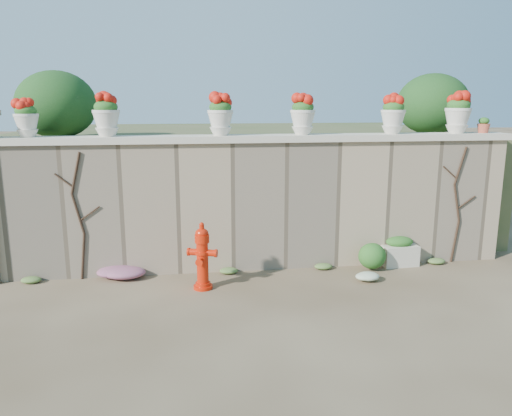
{
  "coord_description": "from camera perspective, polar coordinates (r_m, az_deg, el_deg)",
  "views": [
    {
      "loc": [
        -1.09,
        -5.79,
        2.62
      ],
      "look_at": [
        -0.09,
        1.4,
        1.05
      ],
      "focal_mm": 35.0,
      "sensor_mm": 36.0,
      "label": 1
    }
  ],
  "objects": [
    {
      "name": "ground",
      "position": [
        6.44,
        2.57,
        -11.79
      ],
      "size": [
        80.0,
        80.0,
        0.0
      ],
      "primitive_type": "plane",
      "color": "#4B3925",
      "rests_on": "ground"
    },
    {
      "name": "stone_wall",
      "position": [
        7.83,
        0.25,
        0.28
      ],
      "size": [
        8.0,
        0.4,
        2.0
      ],
      "primitive_type": "cube",
      "color": "gray",
      "rests_on": "ground"
    },
    {
      "name": "wall_cap",
      "position": [
        7.68,
        0.26,
        7.96
      ],
      "size": [
        8.1,
        0.52,
        0.1
      ],
      "primitive_type": "cube",
      "color": "beige",
      "rests_on": "stone_wall"
    },
    {
      "name": "raised_fill",
      "position": [
        10.96,
        -2.13,
        3.71
      ],
      "size": [
        9.0,
        6.0,
        2.0
      ],
      "primitive_type": "cube",
      "color": "#384C23",
      "rests_on": "ground"
    },
    {
      "name": "back_shrub_left",
      "position": [
        9.04,
        -21.84,
        10.92
      ],
      "size": [
        1.3,
        1.3,
        1.1
      ],
      "primitive_type": "ellipsoid",
      "color": "#143814",
      "rests_on": "raised_fill"
    },
    {
      "name": "back_shrub_right",
      "position": [
        9.87,
        19.53,
        11.13
      ],
      "size": [
        1.3,
        1.3,
        1.1
      ],
      "primitive_type": "ellipsoid",
      "color": "#143814",
      "rests_on": "raised_fill"
    },
    {
      "name": "vine_left",
      "position": [
        7.71,
        -19.58,
        -0.7
      ],
      "size": [
        0.6,
        0.04,
        1.91
      ],
      "color": "black",
      "rests_on": "ground"
    },
    {
      "name": "vine_right",
      "position": [
        8.69,
        22.04,
        0.51
      ],
      "size": [
        0.6,
        0.04,
        1.91
      ],
      "color": "black",
      "rests_on": "ground"
    },
    {
      "name": "fire_hydrant",
      "position": [
        7.06,
        -6.15,
        -5.47
      ],
      "size": [
        0.42,
        0.3,
        0.96
      ],
      "rotation": [
        0.0,
        0.0,
        -0.32
      ],
      "color": "red",
      "rests_on": "ground"
    },
    {
      "name": "planter_box",
      "position": [
        8.42,
        16.01,
        -4.83
      ],
      "size": [
        0.59,
        0.37,
        0.48
      ],
      "rotation": [
        0.0,
        0.0,
        0.07
      ],
      "color": "beige",
      "rests_on": "ground"
    },
    {
      "name": "green_shrub",
      "position": [
        8.09,
        13.56,
        -5.05
      ],
      "size": [
        0.56,
        0.51,
        0.53
      ],
      "primitive_type": "ellipsoid",
      "color": "#1E5119",
      "rests_on": "ground"
    },
    {
      "name": "magenta_clump",
      "position": [
        7.82,
        -15.09,
        -6.94
      ],
      "size": [
        0.82,
        0.55,
        0.22
      ],
      "primitive_type": "ellipsoid",
      "color": "#C42797",
      "rests_on": "ground"
    },
    {
      "name": "white_flowers",
      "position": [
        7.61,
        12.5,
        -7.51
      ],
      "size": [
        0.49,
        0.39,
        0.18
      ],
      "primitive_type": "ellipsoid",
      "color": "white",
      "rests_on": "ground"
    },
    {
      "name": "urn_pot_0",
      "position": [
        7.92,
        -24.77,
        9.28
      ],
      "size": [
        0.34,
        0.34,
        0.54
      ],
      "color": "beige",
      "rests_on": "wall_cap"
    },
    {
      "name": "urn_pot_1",
      "position": [
        7.67,
        -16.74,
        10.11
      ],
      "size": [
        0.39,
        0.39,
        0.62
      ],
      "color": "beige",
      "rests_on": "wall_cap"
    },
    {
      "name": "urn_pot_2",
      "position": [
        7.61,
        -4.09,
        10.54
      ],
      "size": [
        0.39,
        0.39,
        0.61
      ],
      "color": "beige",
      "rests_on": "wall_cap"
    },
    {
      "name": "urn_pot_3",
      "position": [
        7.79,
        5.36,
        10.55
      ],
      "size": [
        0.39,
        0.39,
        0.61
      ],
      "color": "beige",
      "rests_on": "wall_cap"
    },
    {
      "name": "urn_pot_4",
      "position": [
        8.25,
        15.39,
        10.25
      ],
      "size": [
        0.38,
        0.38,
        0.6
      ],
      "color": "beige",
      "rests_on": "wall_cap"
    },
    {
      "name": "urn_pot_5",
      "position": [
        8.73,
        22.08,
        10.02
      ],
      "size": [
        0.41,
        0.41,
        0.64
      ],
      "color": "beige",
      "rests_on": "wall_cap"
    },
    {
      "name": "terracotta_pot",
      "position": [
        8.98,
        24.57,
        8.52
      ],
      "size": [
        0.2,
        0.2,
        0.24
      ],
      "color": "#B14C36",
      "rests_on": "wall_cap"
    }
  ]
}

